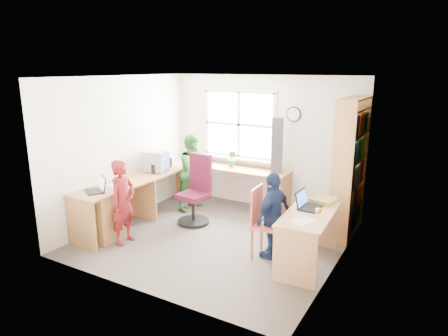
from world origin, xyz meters
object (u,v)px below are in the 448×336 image
potted_plant (232,159)px  person_red (123,202)px  cd_tower (277,145)px  laptop_left (98,188)px  person_navy (273,215)px  crt_monitor (156,161)px  right_desk (308,227)px  laptop_right (307,204)px  l_desk (136,201)px  wooden_chair (264,220)px  swivel_chair (196,194)px  bookshelf (349,171)px  person_green (194,172)px

potted_plant → person_red: (-0.62, -2.18, -0.28)m
cd_tower → potted_plant: size_ratio=3.10×
laptop_left → person_navy: person_navy is taller
person_red → crt_monitor: bearing=13.9°
right_desk → laptop_right: size_ratio=3.60×
l_desk → wooden_chair: 2.18m
crt_monitor → person_red: bearing=-83.8°
swivel_chair → wooden_chair: size_ratio=1.17×
laptop_left → person_navy: 2.60m
laptop_left → person_red: size_ratio=0.34×
l_desk → laptop_left: laptop_left is taller
swivel_chair → potted_plant: (0.14, 0.98, 0.41)m
person_navy → person_red: bearing=-61.8°
person_navy → crt_monitor: bearing=-92.9°
crt_monitor → laptop_right: (2.86, -0.39, -0.16)m
crt_monitor → laptop_left: bearing=-101.7°
bookshelf → wooden_chair: 1.63m
right_desk → bookshelf: 1.38m
l_desk → person_navy: size_ratio=2.47×
person_green → person_red: bearing=-176.8°
right_desk → person_navy: bearing=179.2°
wooden_chair → cd_tower: size_ratio=1.02×
crt_monitor → person_red: (0.39, -1.25, -0.31)m
person_red → person_green: size_ratio=0.90×
laptop_left → cd_tower: (1.86, 2.32, 0.43)m
l_desk → laptop_right: size_ratio=8.34×
person_navy → l_desk: bearing=-75.2°
laptop_right → person_navy: 0.47m
bookshelf → person_navy: 1.52m
right_desk → person_green: person_green is taller
cd_tower → person_red: size_ratio=0.77×
right_desk → cd_tower: bearing=121.7°
l_desk → laptop_right: 2.71m
crt_monitor → laptop_right: size_ratio=1.20×
wooden_chair → right_desk: bearing=2.3°
wooden_chair → person_red: 2.06m
bookshelf → person_red: 3.40m
right_desk → laptop_left: laptop_left is taller
right_desk → cd_tower: (-1.10, 1.55, 0.71)m
bookshelf → wooden_chair: bearing=-120.3°
l_desk → laptop_right: bearing=7.8°
laptop_left → cd_tower: bearing=82.5°
crt_monitor → cd_tower: 2.12m
right_desk → person_red: (-2.56, -0.68, 0.11)m
laptop_left → potted_plant: size_ratio=1.36×
bookshelf → crt_monitor: bookshelf is taller
swivel_chair → wooden_chair: (1.49, -0.58, 0.04)m
l_desk → swivel_chair: (0.68, 0.71, 0.04)m
cd_tower → swivel_chair: bearing=-153.0°
laptop_left → bookshelf: bearing=64.3°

